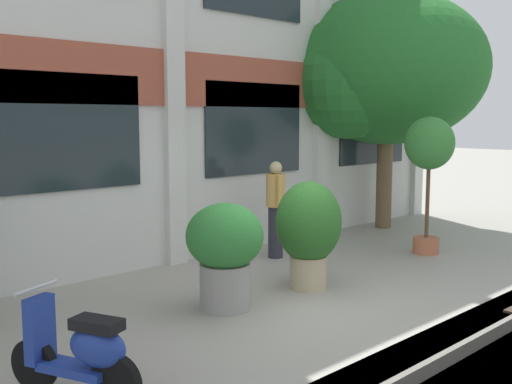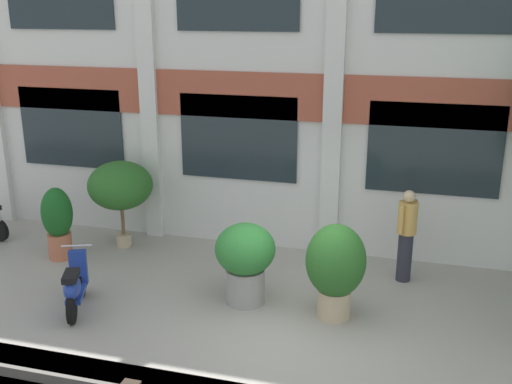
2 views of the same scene
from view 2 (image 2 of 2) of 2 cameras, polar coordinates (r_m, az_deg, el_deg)
name	(u,v)px [view 2 (image 2 of 2)]	position (r m, az deg, el deg)	size (l,w,h in m)	color
ground_plane	(298,325)	(9.59, 4.00, -12.51)	(80.00, 80.00, 0.00)	#9E998E
apartment_facade	(337,55)	(11.56, 7.75, 12.77)	(15.38, 0.64, 7.78)	silver
potted_plant_glazed_jar	(58,220)	(12.24, -18.37, -2.58)	(0.60, 0.60, 1.44)	#B76647
potted_plant_ribbed_drum	(336,265)	(9.50, 7.59, -6.95)	(0.95, 0.95, 1.56)	tan
potted_plant_low_pan	(120,186)	(12.33, -12.80, 0.54)	(1.30, 1.30, 1.80)	tan
potted_plant_fluted_column	(245,257)	(9.90, -1.03, -6.25)	(1.00, 1.00, 1.38)	gray
scooter_near_curb	(75,286)	(10.19, -16.88, -8.60)	(0.71, 1.31, 0.98)	black
resident_by_doorway	(406,233)	(10.96, 14.14, -3.78)	(0.34, 0.48, 1.70)	#282833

